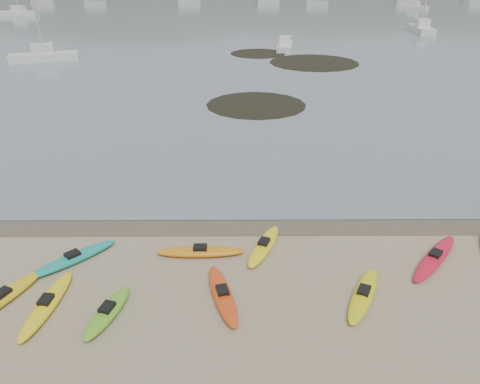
{
  "coord_description": "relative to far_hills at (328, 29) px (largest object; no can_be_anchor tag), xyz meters",
  "views": [
    {
      "loc": [
        -0.12,
        -19.06,
        10.99
      ],
      "look_at": [
        0.0,
        0.0,
        1.5
      ],
      "focal_mm": 35.0,
      "sensor_mm": 36.0,
      "label": 1
    }
  ],
  "objects": [
    {
      "name": "ground",
      "position": [
        -39.38,
        -193.97,
        15.93
      ],
      "size": [
        600.0,
        600.0,
        0.0
      ],
      "primitive_type": "plane",
      "color": "tan",
      "rests_on": "ground"
    },
    {
      "name": "wet_sand",
      "position": [
        -39.38,
        -194.27,
        15.93
      ],
      "size": [
        60.0,
        60.0,
        0.0
      ],
      "primitive_type": "plane",
      "color": "brown",
      "rests_on": "ground"
    },
    {
      "name": "kayaks",
      "position": [
        -39.97,
        -198.4,
        16.1
      ],
      "size": [
        20.77,
        7.34,
        0.34
      ],
      "color": "yellow",
      "rests_on": "ground"
    },
    {
      "name": "kelp_mats",
      "position": [
        -34.04,
        -160.65,
        15.96
      ],
      "size": [
        17.06,
        31.81,
        0.04
      ],
      "color": "black",
      "rests_on": "water"
    },
    {
      "name": "moored_boats",
      "position": [
        -38.87,
        -125.16,
        16.48
      ],
      "size": [
        98.4,
        71.34,
        1.2
      ],
      "color": "silver",
      "rests_on": "ground"
    },
    {
      "name": "far_hills",
      "position": [
        0.0,
        0.0,
        0.0
      ],
      "size": [
        550.0,
        135.0,
        80.0
      ],
      "color": "#384235",
      "rests_on": "ground"
    }
  ]
}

